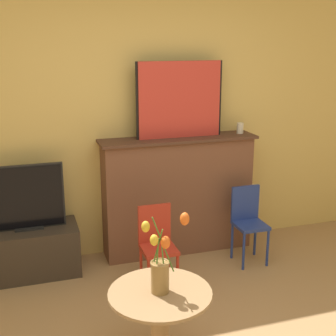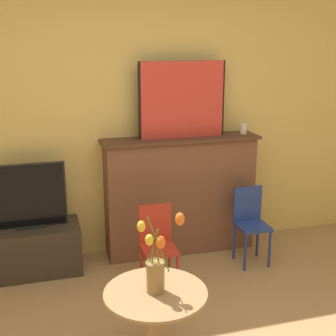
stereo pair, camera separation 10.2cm
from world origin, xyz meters
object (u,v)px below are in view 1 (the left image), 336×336
object	(u,v)px
tv_monitor	(27,198)
chair_blue	(248,219)
vase_tulips	(161,265)
painting	(180,100)
chair_red	(157,242)

from	to	relation	value
tv_monitor	chair_blue	size ratio (longest dim) A/B	0.89
tv_monitor	vase_tulips	bearing A→B (deg)	-64.41
chair_blue	painting	bearing A→B (deg)	141.57
chair_red	chair_blue	distance (m)	0.97
chair_blue	chair_red	bearing A→B (deg)	-166.42
vase_tulips	chair_red	bearing A→B (deg)	75.10
vase_tulips	tv_monitor	bearing A→B (deg)	115.59
tv_monitor	vase_tulips	xyz separation A→B (m)	(0.73, -1.52, 0.01)
painting	tv_monitor	size ratio (longest dim) A/B	1.30
chair_red	vase_tulips	distance (m)	1.04
painting	tv_monitor	xyz separation A→B (m)	(-1.40, -0.08, -0.77)
chair_red	vase_tulips	xyz separation A→B (m)	(-0.26, -0.96, 0.30)
painting	chair_blue	xyz separation A→B (m)	(0.53, -0.42, -1.06)
painting	chair_blue	distance (m)	1.26
chair_blue	vase_tulips	xyz separation A→B (m)	(-1.20, -1.19, 0.30)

